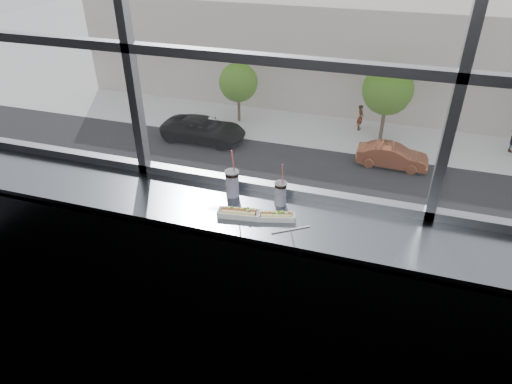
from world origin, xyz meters
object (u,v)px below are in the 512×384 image
(hotdog_tray_left, at_px, (239,213))
(pedestrian_b, at_px, (361,115))
(car_near_c, at_px, (337,216))
(hotdog_tray_right, at_px, (276,216))
(car_far_b, at_px, (393,153))
(tree_center, at_px, (388,90))
(soda_cup_right, at_px, (280,192))
(car_near_b, at_px, (208,191))
(soda_cup_left, at_px, (232,182))
(car_far_a, at_px, (204,126))
(tree_left, at_px, (238,82))
(loose_straw, at_px, (291,229))
(wrapper, at_px, (213,207))

(hotdog_tray_left, height_order, pedestrian_b, hotdog_tray_left)
(hotdog_tray_left, height_order, car_near_c, hotdog_tray_left)
(hotdog_tray_left, relative_size, pedestrian_b, 0.13)
(hotdog_tray_right, relative_size, car_far_b, 0.04)
(car_far_b, distance_m, tree_center, 4.86)
(soda_cup_right, bearing_deg, hotdog_tray_left, -133.85)
(hotdog_tray_left, height_order, car_near_b, hotdog_tray_left)
(hotdog_tray_right, height_order, car_near_c, hotdog_tray_right)
(hotdog_tray_left, relative_size, hotdog_tray_right, 1.12)
(soda_cup_right, xyz_separation_m, car_near_b, (-7.96, 16.14, -10.98))
(car_far_b, distance_m, car_near_c, 8.28)
(soda_cup_right, relative_size, car_near_b, 0.04)
(soda_cup_left, distance_m, tree_center, 29.42)
(hotdog_tray_right, relative_size, car_far_a, 0.04)
(soda_cup_left, relative_size, tree_left, 0.08)
(hotdog_tray_left, bearing_deg, car_near_c, 84.18)
(loose_straw, distance_m, car_far_a, 29.25)
(tree_center, bearing_deg, wrapper, -90.81)
(hotdog_tray_right, xyz_separation_m, tree_left, (-10.56, 28.31, -9.08))
(car_far_a, bearing_deg, car_near_b, -154.95)
(car_near_c, bearing_deg, soda_cup_left, -174.45)
(soda_cup_left, relative_size, car_far_a, 0.05)
(soda_cup_left, xyz_separation_m, car_near_c, (-0.85, 16.13, -11.12))
(pedestrian_b, bearing_deg, hotdog_tray_left, -177.27)
(car_near_c, xyz_separation_m, tree_center, (1.19, 12.00, 2.51))
(car_near_c, xyz_separation_m, pedestrian_b, (-0.44, 13.19, 0.07))
(wrapper, relative_size, pedestrian_b, 0.04)
(soda_cup_right, bearing_deg, tree_left, 110.53)
(hotdog_tray_left, height_order, tree_center, hotdog_tray_left)
(car_far_a, bearing_deg, car_far_b, -89.97)
(soda_cup_right, distance_m, car_near_c, 19.62)
(car_far_b, bearing_deg, wrapper, 177.88)
(car_far_b, xyz_separation_m, car_near_c, (-2.15, -8.00, 0.07))
(car_near_b, bearing_deg, soda_cup_right, -153.94)
(hotdog_tray_right, height_order, pedestrian_b, hotdog_tray_right)
(hotdog_tray_right, xyz_separation_m, soda_cup_right, (-0.02, 0.17, 0.07))
(hotdog_tray_right, relative_size, soda_cup_left, 0.71)
(hotdog_tray_right, distance_m, car_near_b, 21.19)
(hotdog_tray_left, distance_m, tree_center, 29.61)
(soda_cup_left, bearing_deg, soda_cup_right, -0.86)
(tree_center, bearing_deg, soda_cup_right, -90.01)
(hotdog_tray_right, height_order, soda_cup_left, soda_cup_left)
(car_near_b, bearing_deg, loose_straw, -153.91)
(soda_cup_left, bearing_deg, tree_left, 109.94)
(soda_cup_right, relative_size, loose_straw, 1.25)
(tree_center, bearing_deg, car_far_b, -76.45)
(tree_center, bearing_deg, soda_cup_left, -90.70)
(hotdog_tray_right, relative_size, loose_straw, 1.02)
(hotdog_tray_left, xyz_separation_m, hotdog_tray_right, (0.23, 0.04, -0.00))
(tree_left, bearing_deg, pedestrian_b, 7.60)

